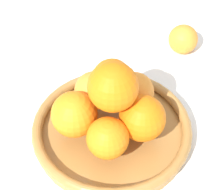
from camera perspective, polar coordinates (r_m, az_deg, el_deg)
ground_plane at (r=0.68m, az=0.00°, el=-6.09°), size 4.00×4.00×0.00m
fruit_bowl at (r=0.66m, az=0.00°, el=-5.19°), size 0.28×0.28×0.03m
orange_pile at (r=0.61m, az=-0.19°, el=-1.22°), size 0.18×0.18×0.14m
stray_orange at (r=0.84m, az=10.78°, el=8.35°), size 0.06×0.06×0.06m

